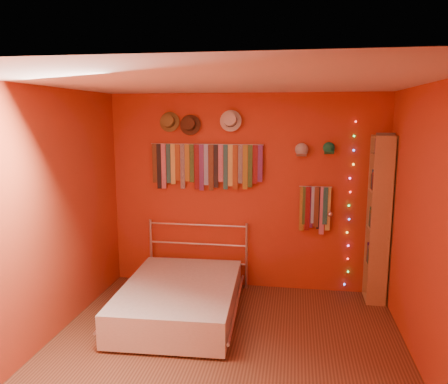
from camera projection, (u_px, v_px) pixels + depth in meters
The scene contains 16 objects.
ground at pixel (223, 355), 4.10m from camera, with size 3.50×3.50×0.00m, color #512E1C.
back_wall at pixel (245, 192), 5.58m from camera, with size 3.50×0.02×2.50m, color #AA3A1B.
right_wall at pixel (431, 235), 3.60m from camera, with size 0.02×3.50×2.50m, color #AA3A1B.
left_wall at pixel (42, 219), 4.16m from camera, with size 0.02×3.50×2.50m, color #AA3A1B.
ceiling at pixel (222, 82), 3.67m from camera, with size 3.50×3.50×0.02m, color white.
tie_rack at pixel (206, 164), 5.54m from camera, with size 1.45×0.03×0.60m.
small_tie_rack at pixel (315, 207), 5.40m from camera, with size 0.40×0.03×0.60m.
fedora_olive at pixel (169, 121), 5.49m from camera, with size 0.26×0.14×0.25m.
fedora_brown at pixel (190, 124), 5.46m from camera, with size 0.26×0.14×0.26m.
fedora_white at pixel (230, 120), 5.36m from camera, with size 0.27×0.15×0.27m.
cap_white at pixel (302, 150), 5.32m from camera, with size 0.17×0.21×0.17m.
cap_green at pixel (329, 148), 5.27m from camera, with size 0.16×0.20×0.16m.
fairy_lights at pixel (350, 206), 5.36m from camera, with size 0.06×0.02×2.07m.
reading_lamp at pixel (330, 214), 5.25m from camera, with size 0.06×0.27×0.08m.
bookshelf at pixel (382, 219), 5.14m from camera, with size 0.25×0.34×2.00m.
bed at pixel (180, 298), 4.87m from camera, with size 1.39×1.83×0.87m.
Camera 1 is at (0.63, -3.72, 2.22)m, focal length 35.00 mm.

